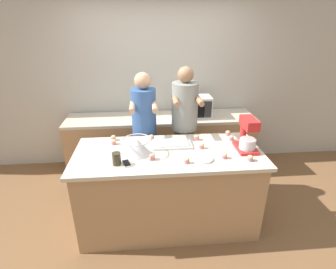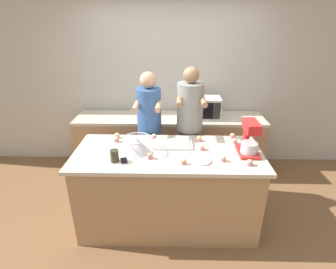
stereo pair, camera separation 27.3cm
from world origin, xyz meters
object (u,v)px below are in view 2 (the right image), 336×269
Objects in this scene: person_left at (150,133)px; cell_phone at (124,161)px; cupcake_6 at (235,141)px; drinking_glass at (115,156)px; small_plate at (202,161)px; person_right at (189,131)px; cupcake_2 at (199,139)px; cupcake_7 at (184,161)px; cupcake_5 at (250,162)px; cupcake_3 at (117,135)px; cupcake_9 at (150,156)px; cupcake_10 at (154,136)px; cupcake_1 at (223,158)px; stand_mixer at (249,140)px; mixing_bowl at (137,145)px; cupcake_0 at (116,139)px; baking_tray at (173,144)px; microwave_oven at (204,107)px; cupcake_4 at (233,136)px; cupcake_8 at (202,147)px.

person_left is 10.50× the size of cell_phone.
drinking_glass is at bearing -161.02° from cupcake_6.
person_right is at bearing 95.55° from small_plate.
cupcake_2 and cupcake_7 have the same top height.
cupcake_5 is at bearing -40.12° from person_left.
cupcake_5 is (1.22, -0.04, 0.02)m from cell_phone.
cupcake_9 is at bearing -48.59° from cupcake_3.
cupcake_10 is at bearing 57.10° from drinking_glass.
cell_phone is at bearing -129.52° from person_right.
cupcake_1 is (0.21, 0.01, 0.02)m from small_plate.
cupcake_6 is at bearing 109.16° from stand_mixer.
mixing_bowl reaches higher than cupcake_6.
person_right is 29.06× the size of cupcake_2.
mixing_bowl is at bearing 139.00° from cupcake_9.
cupcake_1 is 0.50m from cupcake_2.
mixing_bowl reaches higher than cupcake_0.
person_right reaches higher than drinking_glass.
cupcake_7 is at bearing -110.76° from cupcake_2.
baking_tray is (-0.20, -0.46, 0.04)m from person_right.
baking_tray is at bearing -112.77° from microwave_oven.
cupcake_2 is at bearing -167.23° from cupcake_4.
cupcake_8 is at bearing -16.89° from cupcake_3.
cupcake_9 and cupcake_10 have the same top height.
cupcake_1 is at bearing -3.26° from cupcake_9.
stand_mixer is 2.01× the size of small_plate.
small_plate is 1.09m from cupcake_3.
microwave_oven is 1.12m from cupcake_10.
cupcake_7 is at bearing -96.72° from person_right.
cupcake_10 is at bearing 148.66° from cupcake_5.
cupcake_10 is (0.26, 0.54, 0.02)m from cell_phone.
mixing_bowl reaches higher than cupcake_5.
stand_mixer reaches higher than baking_tray.
cell_phone is 0.84m from cupcake_8.
cupcake_10 is (0.08, -0.29, 0.08)m from person_left.
cupcake_0 and cupcake_4 have the same top height.
cupcake_3 is at bearing 164.10° from baking_tray.
person_right is 1.08m from cell_phone.
cupcake_9 is (0.34, 0.07, -0.03)m from drinking_glass.
cupcake_3 is at bearing 177.37° from cupcake_10.
cupcake_0 is at bearing 137.25° from mixing_bowl.
cupcake_1 and cupcake_3 have the same top height.
baking_tray is at bearing -37.03° from cupcake_10.
person_right is 29.06× the size of cupcake_0.
cupcake_6 is at bearing -0.55° from cupcake_0.
cupcake_2 reaches higher than baking_tray.
cupcake_1 and cupcake_6 have the same top height.
cell_phone is at bearing -178.27° from cupcake_1.
baking_tray is 0.84m from cupcake_5.
person_left is at bearing 77.83° from cell_phone.
drinking_glass is (-0.27, -0.83, 0.11)m from person_left.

